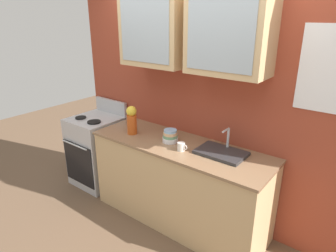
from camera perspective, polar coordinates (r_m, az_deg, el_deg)
name	(u,v)px	position (r m, az deg, el deg)	size (l,w,h in m)	color
ground_plane	(178,218)	(3.54, 1.97, -17.12)	(10.00, 10.00, 0.00)	brown
back_wall_unit	(198,74)	(3.10, 5.75, 9.84)	(3.36, 0.47, 2.81)	#993D28
counter	(179,183)	(3.28, 2.07, -10.80)	(1.95, 0.65, 0.91)	tan
stove_range	(98,150)	(4.11, -13.26, -4.45)	(0.59, 0.66, 1.09)	silver
sink_faucet	(221,152)	(2.90, 10.11, -4.89)	(0.46, 0.31, 0.23)	#2D2D30
bowl_stack	(170,136)	(3.10, 0.39, -1.95)	(0.16, 0.16, 0.13)	white
vase	(132,120)	(3.30, -6.91, 1.19)	(0.11, 0.11, 0.32)	#BF4C19
cup_near_sink	(181,147)	(2.92, 2.55, -3.94)	(0.11, 0.07, 0.08)	silver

